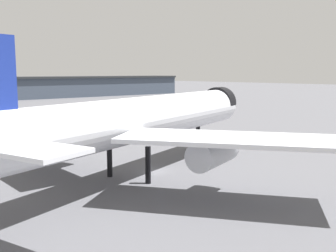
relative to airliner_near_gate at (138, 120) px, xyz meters
name	(u,v)px	position (x,y,z in m)	size (l,w,h in m)	color
ground	(156,172)	(3.61, 0.16, -8.50)	(900.00, 900.00, 0.00)	#56565B
airliner_near_gate	(138,120)	(0.00, 0.00, 0.00)	(67.25, 60.01, 19.30)	silver
terminal_building	(3,88)	(46.35, 182.57, -1.89)	(236.93, 35.43, 23.03)	#3D4756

